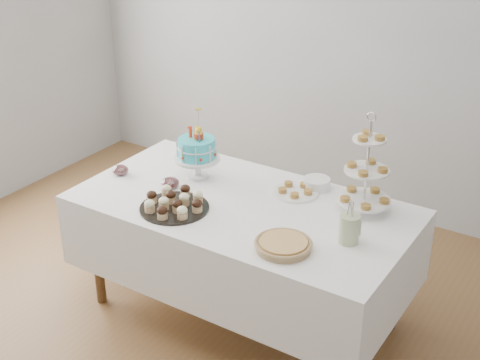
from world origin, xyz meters
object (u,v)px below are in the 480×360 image
Objects in this scene: table at (242,238)px; birthday_cake at (197,159)px; plate_stack at (317,183)px; jam_bowl_b at (170,183)px; cupcake_tray at (174,202)px; tiered_stand at (367,171)px; utensil_pitcher at (349,228)px; jam_bowl_a at (120,170)px; pie at (283,245)px; pastry_plate at (295,191)px.

table is 4.43× the size of birthday_cake.
birthday_cake reaches higher than table.
jam_bowl_b reaches higher than plate_stack.
tiered_stand is at bearing 31.83° from cupcake_tray.
cupcake_tray is 0.99m from utensil_pitcher.
table is 8.15× the size of utensil_pitcher.
jam_bowl_a is 0.43× the size of utensil_pitcher.
utensil_pitcher is (1.10, -0.21, -0.03)m from birthday_cake.
birthday_cake is at bearing 28.20° from jam_bowl_a.
table is 0.75m from utensil_pitcher.
tiered_stand is at bearing -17.12° from plate_stack.
birthday_cake is 1.84× the size of utensil_pitcher.
pie is 0.93m from jam_bowl_b.
plate_stack is at bearing 23.55° from jam_bowl_a.
cupcake_tray is (-0.28, -0.26, 0.27)m from table.
tiered_stand is (0.89, 0.56, 0.20)m from cupcake_tray.
jam_bowl_b is 0.46× the size of utensil_pitcher.
table is 0.41m from pastry_plate.
jam_bowl_a is at bearing 170.21° from pie.
jam_bowl_b reaches higher than pastry_plate.
tiered_stand reaches higher than birthday_cake.
plate_stack reaches higher than pie.
table is at bearing -123.82° from plate_stack.
jam_bowl_a is 1.52m from utensil_pitcher.
plate_stack is 0.59× the size of pastry_plate.
pie is (0.43, -0.30, 0.25)m from table.
pastry_plate is at bearing -119.48° from plate_stack.
birthday_cake reaches higher than jam_bowl_a.
utensil_pitcher is at bearing -78.77° from tiered_stand.
jam_bowl_a is (-1.45, -0.38, -0.21)m from tiered_stand.
table is 0.55m from plate_stack.
tiered_stand is 0.47m from pastry_plate.
jam_bowl_a reaches higher than pastry_plate.
jam_bowl_b is (-0.47, -0.06, 0.26)m from table.
birthday_cake reaches higher than cupcake_tray.
utensil_pitcher is at bearing -34.55° from pastry_plate.
plate_stack is at bearing 103.33° from pie.
pie reaches higher than pastry_plate.
plate_stack is (-0.34, 0.11, -0.21)m from tiered_stand.
pie is 0.35m from utensil_pitcher.
pastry_plate is (-0.42, -0.02, -0.22)m from tiered_stand.
tiered_stand is at bearing 3.20° from pastry_plate.
birthday_cake is 1.12m from utensil_pitcher.
cupcake_tray is 2.44× the size of plate_stack.
tiered_stand is at bearing 25.76° from table.
birthday_cake is (-0.42, 0.14, 0.35)m from table.
pastry_plate reaches higher than table.
pie is 1.25× the size of utensil_pitcher.
pie is at bearing -150.24° from utensil_pitcher.
birthday_cake is 2.72× the size of plate_stack.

